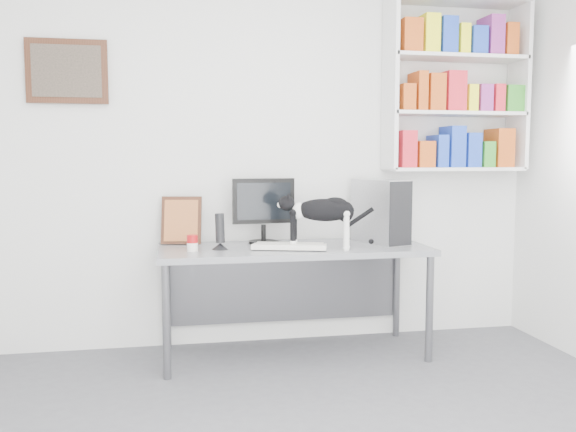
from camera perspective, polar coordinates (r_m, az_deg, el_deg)
The scene contains 11 objects.
room at distance 2.40m, azimuth 4.47°, elevation 5.83°, with size 4.01×4.01×2.70m.
bookshelf at distance 4.67m, azimuth 15.43°, elevation 11.66°, with size 1.03×0.28×1.24m, color silver.
wall_art at distance 4.38m, azimuth -19.97°, elevation 12.61°, with size 0.52×0.04×0.42m, color #482617.
desk at distance 4.14m, azimuth 0.57°, elevation -7.97°, with size 1.78×0.69×0.74m, color gray.
monitor at distance 4.18m, azimuth -2.31°, elevation 0.52°, with size 0.43×0.21×0.46m, color black.
keyboard at distance 3.95m, azimuth 0.14°, elevation -2.85°, with size 0.48×0.18×0.04m, color silver.
pc_tower at distance 4.28m, azimuth 8.63°, elevation 0.45°, with size 0.20×0.44×0.44m, color silver.
speaker at distance 3.95m, azimuth -6.39°, elevation -1.37°, with size 0.11×0.11×0.24m, color black.
leaning_print at distance 4.22m, azimuth -9.94°, elevation -0.33°, with size 0.27×0.11×0.34m, color #482617.
soup_can at distance 3.91m, azimuth -8.94°, elevation -2.52°, with size 0.07×0.07×0.10m, color #AB0E11.
cat at distance 3.93m, azimuth 3.21°, elevation -0.64°, with size 0.56×0.15×0.34m, color black, non-canonical shape.
Camera 1 is at (-0.63, -2.32, 1.34)m, focal length 38.00 mm.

